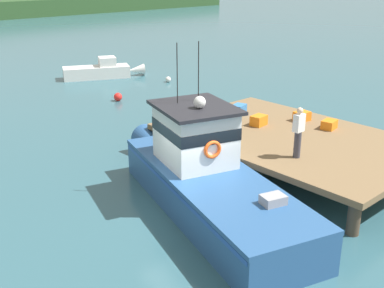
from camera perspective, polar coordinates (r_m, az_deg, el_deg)
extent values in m
plane|color=#2D5660|center=(14.71, -0.07, -7.51)|extent=(200.00, 200.00, 0.00)
cylinder|color=#4C3D2D|center=(13.82, 18.64, -8.27)|extent=(0.36, 0.36, 1.00)
cylinder|color=#4C3D2D|center=(18.68, -3.53, 0.32)|extent=(0.36, 0.36, 1.00)
cylinder|color=#4C3D2D|center=(22.14, 7.00, 3.40)|extent=(0.36, 0.36, 1.00)
cube|color=brown|center=(17.60, 11.58, 0.74)|extent=(6.00, 9.00, 0.20)
cube|color=#285184|center=(14.13, 2.48, -6.26)|extent=(4.72, 8.38, 1.10)
cone|color=#285184|center=(18.25, -4.69, -0.04)|extent=(1.58, 2.04, 1.10)
cube|color=#234C9E|center=(13.93, 2.51, -4.61)|extent=(4.70, 8.23, 0.12)
cube|color=#285184|center=(13.87, 2.52, -4.01)|extent=(4.76, 8.39, 0.12)
cube|color=silver|center=(14.55, 0.37, 0.77)|extent=(2.46, 2.66, 1.80)
cube|color=black|center=(14.45, 0.37, 1.94)|extent=(2.48, 2.68, 0.36)
cube|color=#232328|center=(14.26, 0.37, 4.37)|extent=(2.78, 3.02, 0.10)
sphere|color=white|center=(13.94, 0.91, 4.97)|extent=(0.36, 0.36, 0.36)
cylinder|color=black|center=(14.33, -1.77, 8.35)|extent=(0.03, 0.03, 1.80)
cylinder|color=black|center=(14.62, 0.77, 8.60)|extent=(0.03, 0.03, 1.80)
cube|color=#939399|center=(12.39, 9.58, -6.77)|extent=(0.70, 0.60, 0.36)
torus|color=orange|center=(11.53, 7.30, -9.49)|extent=(0.70, 0.70, 0.12)
torus|color=#EA5119|center=(13.59, 2.45, -0.68)|extent=(0.55, 0.25, 0.54)
cube|color=orange|center=(18.56, 15.94, 2.24)|extent=(0.67, 0.54, 0.33)
cube|color=orange|center=(18.41, 7.91, 2.79)|extent=(0.65, 0.51, 0.38)
cube|color=orange|center=(19.29, 12.89, 3.24)|extent=(0.66, 0.53, 0.36)
cube|color=#3370B2|center=(19.63, 5.57, 4.06)|extent=(0.70, 0.58, 0.43)
cylinder|color=#E04C19|center=(19.44, 1.73, 3.85)|extent=(0.32, 0.32, 0.34)
cylinder|color=#383842|center=(15.41, 12.37, -0.06)|extent=(0.22, 0.22, 0.86)
cube|color=white|center=(15.18, 12.56, 2.46)|extent=(0.36, 0.22, 0.56)
sphere|color=beige|center=(15.07, 12.68, 3.87)|extent=(0.20, 0.20, 0.20)
cube|color=silver|center=(32.42, -11.25, 8.33)|extent=(4.41, 3.01, 0.77)
cone|color=silver|center=(32.80, -6.61, 8.72)|extent=(1.28, 1.14, 0.77)
cube|color=silver|center=(32.38, -10.01, 9.61)|extent=(1.41, 1.42, 0.58)
sphere|color=silver|center=(24.42, 5.60, 4.27)|extent=(0.36, 0.36, 0.36)
sphere|color=silver|center=(30.74, -2.85, 7.66)|extent=(0.35, 0.35, 0.35)
sphere|color=red|center=(26.55, -8.76, 5.54)|extent=(0.45, 0.45, 0.45)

